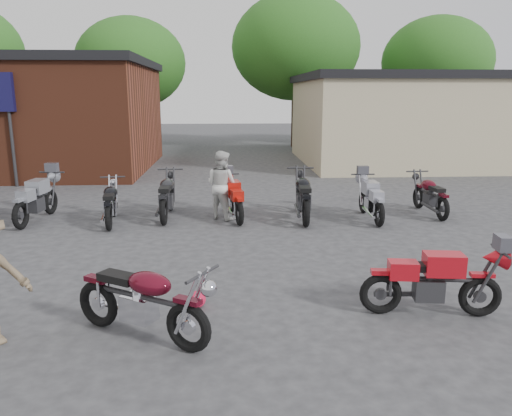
{
  "coord_description": "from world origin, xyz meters",
  "views": [
    {
      "loc": [
        0.14,
        -6.51,
        2.94
      ],
      "look_at": [
        0.66,
        2.38,
        0.9
      ],
      "focal_mm": 35.0,
      "sensor_mm": 36.0,
      "label": 1
    }
  ],
  "objects_px": {
    "vintage_motorcycle": "(143,296)",
    "row_bike_5": "(303,193)",
    "row_bike_2": "(111,200)",
    "sportbike": "(434,279)",
    "row_bike_1": "(36,197)",
    "row_bike_6": "(371,197)",
    "row_bike_7": "(430,193)",
    "person_light": "(221,185)",
    "row_bike_4": "(234,197)",
    "row_bike_3": "(167,193)",
    "helmet": "(197,299)"
  },
  "relations": [
    {
      "from": "sportbike",
      "to": "helmet",
      "type": "distance_m",
      "value": 3.26
    },
    {
      "from": "row_bike_6",
      "to": "row_bike_7",
      "type": "distance_m",
      "value": 1.68
    },
    {
      "from": "person_light",
      "to": "row_bike_1",
      "type": "bearing_deg",
      "value": 37.79
    },
    {
      "from": "row_bike_5",
      "to": "row_bike_6",
      "type": "relative_size",
      "value": 1.14
    },
    {
      "from": "row_bike_6",
      "to": "row_bike_7",
      "type": "relative_size",
      "value": 1.01
    },
    {
      "from": "sportbike",
      "to": "row_bike_6",
      "type": "relative_size",
      "value": 0.97
    },
    {
      "from": "row_bike_7",
      "to": "row_bike_4",
      "type": "bearing_deg",
      "value": 89.45
    },
    {
      "from": "row_bike_2",
      "to": "row_bike_6",
      "type": "bearing_deg",
      "value": -97.7
    },
    {
      "from": "vintage_motorcycle",
      "to": "sportbike",
      "type": "height_order",
      "value": "vintage_motorcycle"
    },
    {
      "from": "sportbike",
      "to": "row_bike_3",
      "type": "bearing_deg",
      "value": 133.07
    },
    {
      "from": "person_light",
      "to": "row_bike_4",
      "type": "bearing_deg",
      "value": -143.96
    },
    {
      "from": "row_bike_4",
      "to": "vintage_motorcycle",
      "type": "bearing_deg",
      "value": 159.17
    },
    {
      "from": "row_bike_1",
      "to": "row_bike_2",
      "type": "relative_size",
      "value": 1.08
    },
    {
      "from": "row_bike_4",
      "to": "row_bike_6",
      "type": "height_order",
      "value": "row_bike_6"
    },
    {
      "from": "helmet",
      "to": "row_bike_2",
      "type": "distance_m",
      "value": 5.38
    },
    {
      "from": "row_bike_5",
      "to": "vintage_motorcycle",
      "type": "bearing_deg",
      "value": 158.04
    },
    {
      "from": "row_bike_3",
      "to": "row_bike_5",
      "type": "bearing_deg",
      "value": -95.96
    },
    {
      "from": "row_bike_4",
      "to": "row_bike_6",
      "type": "distance_m",
      "value": 3.28
    },
    {
      "from": "vintage_motorcycle",
      "to": "person_light",
      "type": "relative_size",
      "value": 1.19
    },
    {
      "from": "helmet",
      "to": "row_bike_2",
      "type": "xyz_separation_m",
      "value": [
        -2.25,
        4.87,
        0.42
      ]
    },
    {
      "from": "person_light",
      "to": "row_bike_3",
      "type": "distance_m",
      "value": 1.36
    },
    {
      "from": "sportbike",
      "to": "row_bike_1",
      "type": "relative_size",
      "value": 0.91
    },
    {
      "from": "row_bike_2",
      "to": "sportbike",
      "type": "bearing_deg",
      "value": -141.9
    },
    {
      "from": "helmet",
      "to": "row_bike_7",
      "type": "height_order",
      "value": "row_bike_7"
    },
    {
      "from": "row_bike_4",
      "to": "row_bike_5",
      "type": "height_order",
      "value": "row_bike_5"
    },
    {
      "from": "row_bike_5",
      "to": "row_bike_6",
      "type": "xyz_separation_m",
      "value": [
        1.61,
        -0.18,
        -0.08
      ]
    },
    {
      "from": "vintage_motorcycle",
      "to": "row_bike_1",
      "type": "bearing_deg",
      "value": 150.85
    },
    {
      "from": "sportbike",
      "to": "vintage_motorcycle",
      "type": "bearing_deg",
      "value": -165.99
    },
    {
      "from": "person_light",
      "to": "row_bike_3",
      "type": "xyz_separation_m",
      "value": [
        -1.33,
        0.22,
        -0.23
      ]
    },
    {
      "from": "sportbike",
      "to": "person_light",
      "type": "height_order",
      "value": "person_light"
    },
    {
      "from": "vintage_motorcycle",
      "to": "row_bike_2",
      "type": "height_order",
      "value": "vintage_motorcycle"
    },
    {
      "from": "row_bike_7",
      "to": "helmet",
      "type": "bearing_deg",
      "value": 131.55
    },
    {
      "from": "sportbike",
      "to": "row_bike_1",
      "type": "bearing_deg",
      "value": 149.34
    },
    {
      "from": "row_bike_4",
      "to": "row_bike_3",
      "type": "bearing_deg",
      "value": 72.27
    },
    {
      "from": "row_bike_5",
      "to": "sportbike",
      "type": "bearing_deg",
      "value": -166.6
    },
    {
      "from": "row_bike_5",
      "to": "row_bike_1",
      "type": "bearing_deg",
      "value": 92.48
    },
    {
      "from": "row_bike_3",
      "to": "row_bike_5",
      "type": "distance_m",
      "value": 3.29
    },
    {
      "from": "row_bike_2",
      "to": "helmet",
      "type": "bearing_deg",
      "value": -162.85
    },
    {
      "from": "row_bike_5",
      "to": "person_light",
      "type": "bearing_deg",
      "value": 90.39
    },
    {
      "from": "row_bike_2",
      "to": "row_bike_5",
      "type": "distance_m",
      "value": 4.52
    },
    {
      "from": "vintage_motorcycle",
      "to": "row_bike_5",
      "type": "distance_m",
      "value": 6.59
    },
    {
      "from": "person_light",
      "to": "row_bike_5",
      "type": "bearing_deg",
      "value": -145.23
    },
    {
      "from": "helmet",
      "to": "row_bike_4",
      "type": "xyz_separation_m",
      "value": [
        0.6,
        5.14,
        0.42
      ]
    },
    {
      "from": "helmet",
      "to": "row_bike_6",
      "type": "relative_size",
      "value": 0.14
    },
    {
      "from": "vintage_motorcycle",
      "to": "sportbike",
      "type": "xyz_separation_m",
      "value": [
        3.79,
        0.46,
        -0.04
      ]
    },
    {
      "from": "row_bike_2",
      "to": "row_bike_7",
      "type": "bearing_deg",
      "value": -94.41
    },
    {
      "from": "row_bike_2",
      "to": "person_light",
      "type": "bearing_deg",
      "value": -91.29
    },
    {
      "from": "sportbike",
      "to": "person_light",
      "type": "xyz_separation_m",
      "value": [
        -2.89,
        5.6,
        0.29
      ]
    },
    {
      "from": "row_bike_3",
      "to": "row_bike_7",
      "type": "height_order",
      "value": "row_bike_3"
    },
    {
      "from": "sportbike",
      "to": "row_bike_6",
      "type": "height_order",
      "value": "row_bike_6"
    }
  ]
}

